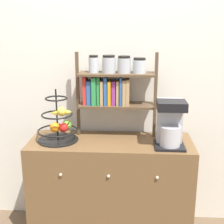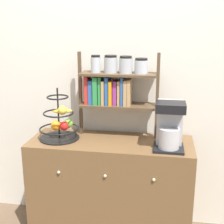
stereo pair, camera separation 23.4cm
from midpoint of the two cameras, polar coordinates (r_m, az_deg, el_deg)
wall_back at (r=2.56m, az=3.43°, el=7.13°), size 7.00×0.05×2.60m
sideboard at (r=2.59m, az=2.42°, el=-13.78°), size 1.26×0.48×0.81m
coffee_maker at (r=2.29m, az=13.39°, el=-2.52°), size 0.22×0.21×0.35m
fruit_stand at (r=2.43m, az=-6.78°, el=-2.10°), size 0.31×0.31×0.41m
shelf_hutch at (r=2.43m, az=3.10°, el=5.00°), size 0.63×0.20×0.67m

